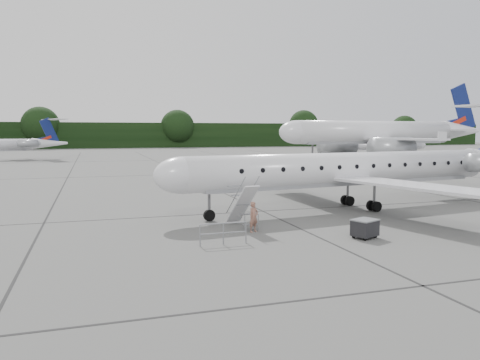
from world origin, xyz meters
name	(u,v)px	position (x,y,z in m)	size (l,w,h in m)	color
ground	(400,219)	(0.00, 0.00, 0.00)	(320.00, 320.00, 0.00)	#62625F
treeline	(148,135)	(0.00, 130.00, 4.00)	(260.00, 4.00, 8.00)	black
main_regional_jet	(349,153)	(-1.12, 4.13, 3.81)	(29.71, 21.39, 7.62)	silver
airstair	(242,206)	(-9.72, 0.62, 1.19)	(0.85, 2.49, 2.39)	silver
passenger	(254,217)	(-9.54, -0.76, 0.79)	(0.58, 0.38, 1.59)	#8C5C4C
safety_railing	(223,234)	(-11.78, -2.92, 0.50)	(2.20, 0.08, 1.00)	gray
baggage_cart	(365,228)	(-4.80, -3.72, 0.50)	(1.15, 0.93, 0.99)	black
bg_narrowbody	(375,121)	(29.93, 47.97, 7.02)	(39.09, 28.15, 14.03)	silver
bg_regional_right	(381,141)	(40.47, 61.31, 3.11)	(23.75, 17.10, 6.23)	silver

